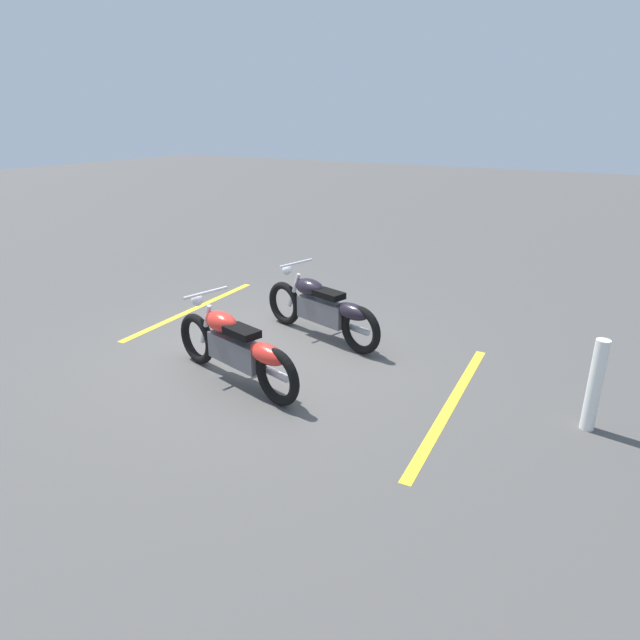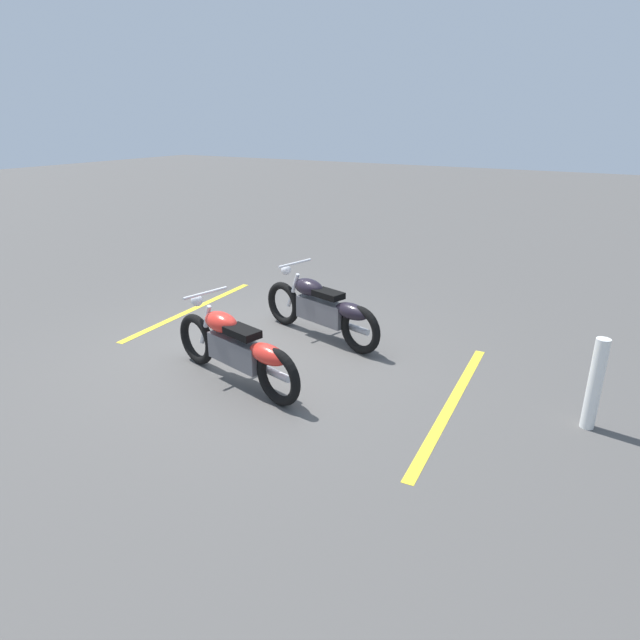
# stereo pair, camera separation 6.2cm
# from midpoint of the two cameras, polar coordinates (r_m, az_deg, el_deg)

# --- Properties ---
(ground_plane) EXTENTS (60.00, 60.00, 0.00)m
(ground_plane) POSITION_cam_midpoint_polar(r_m,az_deg,el_deg) (7.47, -6.28, -3.29)
(ground_plane) COLOR #514F4C
(motorcycle_bright_foreground) EXTENTS (2.19, 0.75, 1.04)m
(motorcycle_bright_foreground) POSITION_cam_midpoint_polar(r_m,az_deg,el_deg) (6.45, -8.51, -2.91)
(motorcycle_bright_foreground) COLOR black
(motorcycle_bright_foreground) RESTS_ON ground
(motorcycle_dark_foreground) EXTENTS (2.19, 0.77, 1.04)m
(motorcycle_dark_foreground) POSITION_cam_midpoint_polar(r_m,az_deg,el_deg) (7.69, 0.54, 1.24)
(motorcycle_dark_foreground) COLOR black
(motorcycle_dark_foreground) RESTS_ON ground
(bollard_post) EXTENTS (0.14, 0.14, 0.99)m
(bollard_post) POSITION_cam_midpoint_polar(r_m,az_deg,el_deg) (6.12, 27.24, -6.16)
(bollard_post) COLOR white
(bollard_post) RESTS_ON ground
(parking_stripe_near) EXTENTS (0.33, 3.20, 0.01)m
(parking_stripe_near) POSITION_cam_midpoint_polar(r_m,az_deg,el_deg) (9.27, -13.01, 1.12)
(parking_stripe_near) COLOR yellow
(parking_stripe_near) RESTS_ON ground
(parking_stripe_mid) EXTENTS (0.33, 3.20, 0.01)m
(parking_stripe_mid) POSITION_cam_midpoint_polar(r_m,az_deg,el_deg) (6.31, 13.94, -8.56)
(parking_stripe_mid) COLOR yellow
(parking_stripe_mid) RESTS_ON ground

